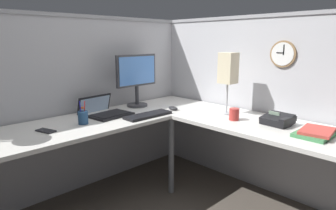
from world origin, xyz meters
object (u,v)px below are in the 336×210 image
desk_lamp_paper (228,70)px  office_phone (278,120)px  computer_mouse (173,108)px  book_stack (316,133)px  keyboard (148,115)px  cell_phone (46,131)px  coffee_mug (234,114)px  monitor (137,76)px  pen_cup (83,117)px  wall_clock (283,54)px  laptop (103,111)px

desk_lamp_paper → office_phone: bearing=-91.0°
computer_mouse → book_stack: book_stack is taller
keyboard → cell_phone: keyboard is taller
coffee_mug → cell_phone: bearing=148.1°
computer_mouse → desk_lamp_paper: 0.61m
monitor → desk_lamp_paper: bearing=-65.1°
computer_mouse → monitor: bearing=110.0°
pen_cup → book_stack: bearing=-54.2°
cell_phone → office_phone: bearing=-55.9°
computer_mouse → desk_lamp_paper: size_ratio=0.20×
book_stack → wall_clock: bearing=50.0°
pen_cup → book_stack: (0.98, -1.35, -0.03)m
office_phone → monitor: bearing=105.8°
monitor → keyboard: bearing=-116.0°
pen_cup → book_stack: pen_cup is taller
keyboard → coffee_mug: (0.42, -0.57, 0.04)m
laptop → pen_cup: size_ratio=2.31×
monitor → pen_cup: bearing=-163.4°
book_stack → desk_lamp_paper: desk_lamp_paper is taller
book_stack → wall_clock: 0.76m
monitor → desk_lamp_paper: (0.37, -0.79, 0.09)m
cell_phone → coffee_mug: size_ratio=1.50×
computer_mouse → coffee_mug: 0.60m
laptop → keyboard: (0.23, -0.33, -0.01)m
keyboard → computer_mouse: (0.32, 0.02, 0.01)m
monitor → keyboard: (-0.18, -0.38, -0.28)m
laptop → pen_cup: 0.32m
desk_lamp_paper → laptop: bearing=136.3°
computer_mouse → office_phone: size_ratio=0.47×
keyboard → cell_phone: (-0.79, 0.18, -0.01)m
book_stack → desk_lamp_paper: bearing=84.1°
monitor → wall_clock: size_ratio=2.27×
laptop → cell_phone: bearing=-165.1°
desk_lamp_paper → keyboard: bearing=143.3°
keyboard → pen_cup: (-0.51, 0.17, 0.04)m
keyboard → wall_clock: 1.23m
keyboard → monitor: bearing=64.7°
book_stack → wall_clock: (0.37, 0.44, 0.50)m
pen_cup → desk_lamp_paper: 1.25m
monitor → coffee_mug: (0.24, -0.95, -0.25)m
desk_lamp_paper → wall_clock: 0.46m
office_phone → computer_mouse: bearing=104.0°
book_stack → coffee_mug: (-0.05, 0.61, 0.03)m
computer_mouse → pen_cup: 0.84m
book_stack → desk_lamp_paper: 0.86m
desk_lamp_paper → cell_phone: bearing=156.2°
desk_lamp_paper → coffee_mug: (-0.13, -0.16, -0.34)m
book_stack → coffee_mug: coffee_mug is taller
book_stack → desk_lamp_paper: size_ratio=0.56×
desk_lamp_paper → coffee_mug: size_ratio=5.52×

